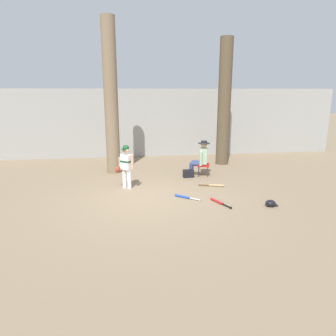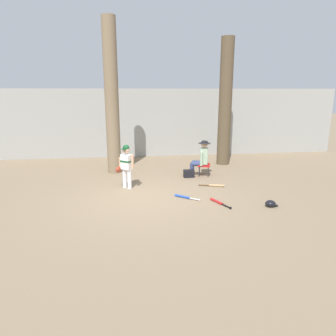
{
  "view_description": "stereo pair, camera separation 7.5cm",
  "coord_description": "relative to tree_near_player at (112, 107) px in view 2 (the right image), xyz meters",
  "views": [
    {
      "loc": [
        -0.53,
        -7.8,
        2.79
      ],
      "look_at": [
        0.6,
        0.32,
        0.75
      ],
      "focal_mm": 32.88,
      "sensor_mm": 36.0,
      "label": 1
    },
    {
      "loc": [
        -0.45,
        -7.81,
        2.79
      ],
      "look_at": [
        0.6,
        0.32,
        0.75
      ],
      "focal_mm": 32.88,
      "sensor_mm": 36.0,
      "label": 2
    }
  ],
  "objects": [
    {
      "name": "folding_stool",
      "position": [
        3.02,
        -0.89,
        -1.93
      ],
      "size": [
        0.5,
        0.5,
        0.41
      ],
      "color": "red",
      "rests_on": "ground"
    },
    {
      "name": "handbag_beside_stool",
      "position": [
        2.48,
        -1.02,
        -2.16
      ],
      "size": [
        0.35,
        0.21,
        0.26
      ],
      "primitive_type": "cube",
      "rotation": [
        0.0,
        0.0,
        0.08
      ],
      "color": "black",
      "rests_on": "ground"
    },
    {
      "name": "batting_helmet_black",
      "position": [
        3.98,
        -3.94,
        -2.22
      ],
      "size": [
        0.31,
        0.24,
        0.18
      ],
      "color": "black",
      "rests_on": "ground"
    },
    {
      "name": "bat_blue_youth",
      "position": [
        1.96,
        -3.04,
        -2.26
      ],
      "size": [
        0.62,
        0.54,
        0.07
      ],
      "color": "#2347AD",
      "rests_on": "ground"
    },
    {
      "name": "tree_near_player",
      "position": [
        0.0,
        0.0,
        0.0
      ],
      "size": [
        0.7,
        0.7,
        5.29
      ],
      "color": "#7F6B51",
      "rests_on": "ground"
    },
    {
      "name": "concrete_back_wall",
      "position": [
        0.97,
        2.81,
        -0.83
      ],
      "size": [
        18.0,
        0.36,
        2.92
      ],
      "primitive_type": "cube",
      "color": "#9E9E99",
      "rests_on": "ground"
    },
    {
      "name": "bat_wood_tan",
      "position": [
        3.06,
        -2.13,
        -2.26
      ],
      "size": [
        0.76,
        0.25,
        0.07
      ],
      "color": "tan",
      "rests_on": "ground"
    },
    {
      "name": "young_ballplayer",
      "position": [
        0.42,
        -1.93,
        -1.55
      ],
      "size": [
        0.58,
        0.42,
        1.31
      ],
      "color": "white",
      "rests_on": "ground"
    },
    {
      "name": "ground_plane",
      "position": [
        0.97,
        -2.95,
        -2.29
      ],
      "size": [
        60.0,
        60.0,
        0.0
      ],
      "primitive_type": "plane",
      "color": "#7F6B51"
    },
    {
      "name": "tree_behind_spectator",
      "position": [
        4.21,
        0.78,
        -0.23
      ],
      "size": [
        0.75,
        0.75,
        4.88
      ],
      "color": "brown",
      "rests_on": "ground"
    },
    {
      "name": "bat_red_barrel",
      "position": [
        2.75,
        -3.54,
        -2.26
      ],
      "size": [
        0.36,
        0.74,
        0.07
      ],
      "color": "red",
      "rests_on": "ground"
    },
    {
      "name": "seated_spectator",
      "position": [
        2.93,
        -0.87,
        -1.65
      ],
      "size": [
        0.68,
        0.53,
        1.2
      ],
      "color": "navy",
      "rests_on": "ground"
    }
  ]
}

